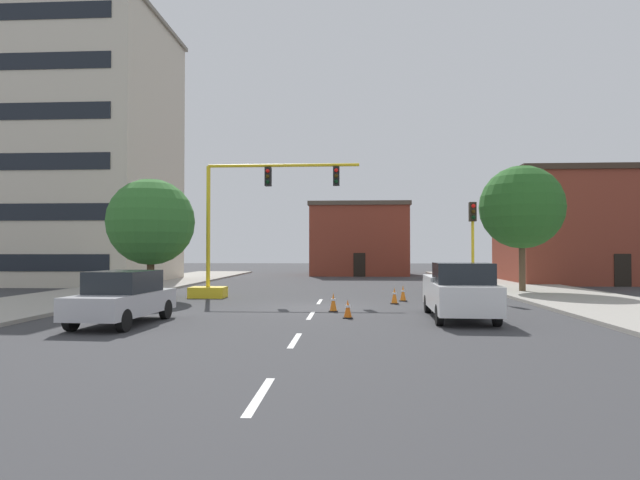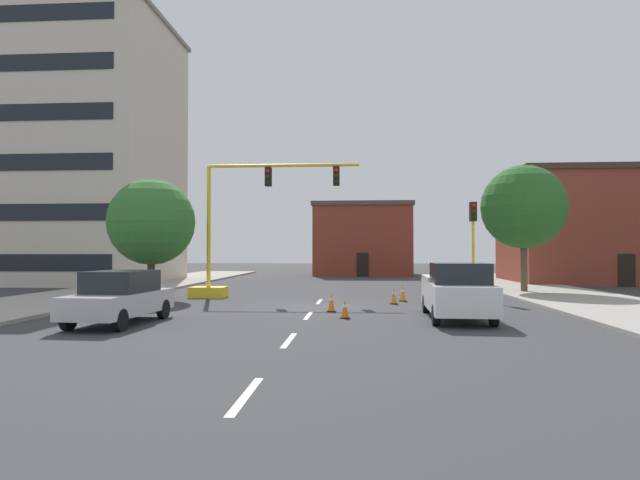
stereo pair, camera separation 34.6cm
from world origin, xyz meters
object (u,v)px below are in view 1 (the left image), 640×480
at_px(pickup_truck_white, 459,291).
at_px(tree_left_near, 151,222).
at_px(traffic_light_pole_right, 473,228).
at_px(sedan_silver_near_left, 123,297).
at_px(traffic_signal_gantry, 229,254).
at_px(traffic_cone_roadside_a, 403,293).
at_px(traffic_cone_roadside_c, 348,309).
at_px(traffic_cone_roadside_d, 333,302).
at_px(tree_right_mid, 522,207).
at_px(traffic_cone_roadside_b, 394,296).

bearing_deg(pickup_truck_white, tree_left_near, 153.80).
relative_size(traffic_light_pole_right, sedan_silver_near_left, 1.04).
distance_m(traffic_signal_gantry, traffic_light_pole_right, 12.30).
height_order(traffic_cone_roadside_a, traffic_cone_roadside_c, traffic_cone_roadside_a).
xyz_separation_m(tree_left_near, traffic_cone_roadside_a, (12.32, -0.10, -3.44)).
bearing_deg(traffic_light_pole_right, pickup_truck_white, -105.90).
xyz_separation_m(sedan_silver_near_left, traffic_cone_roadside_d, (6.73, 4.06, -0.52)).
distance_m(traffic_light_pole_right, sedan_silver_near_left, 16.80).
bearing_deg(tree_right_mid, traffic_cone_roadside_c, -129.61).
distance_m(pickup_truck_white, traffic_cone_roadside_c, 3.96).
distance_m(traffic_cone_roadside_a, traffic_cone_roadside_d, 5.61).
bearing_deg(traffic_cone_roadside_c, pickup_truck_white, 0.38).
bearing_deg(traffic_cone_roadside_a, tree_left_near, 179.54).
height_order(traffic_light_pole_right, tree_right_mid, tree_right_mid).
bearing_deg(tree_right_mid, traffic_light_pole_right, -131.98).
relative_size(traffic_light_pole_right, traffic_cone_roadside_d, 6.43).
relative_size(traffic_signal_gantry, traffic_cone_roadside_c, 13.00).
bearing_deg(traffic_cone_roadside_d, traffic_signal_gantry, 132.96).
bearing_deg(sedan_silver_near_left, traffic_cone_roadside_a, 41.31).
height_order(pickup_truck_white, sedan_silver_near_left, pickup_truck_white).
relative_size(traffic_light_pole_right, traffic_cone_roadside_c, 7.23).
xyz_separation_m(traffic_signal_gantry, tree_left_near, (-3.62, -1.22, 1.60)).
bearing_deg(traffic_signal_gantry, tree_left_near, -161.35).
bearing_deg(pickup_truck_white, traffic_cone_roadside_a, 101.41).
distance_m(traffic_signal_gantry, sedan_silver_near_left, 10.17).
height_order(traffic_cone_roadside_b, traffic_cone_roadside_c, traffic_cone_roadside_b).
bearing_deg(traffic_cone_roadside_b, traffic_signal_gantry, 161.74).
relative_size(traffic_cone_roadside_c, traffic_cone_roadside_d, 0.89).
bearing_deg(traffic_cone_roadside_d, tree_right_mid, 43.36).
height_order(traffic_signal_gantry, traffic_cone_roadside_a, traffic_signal_gantry).
height_order(traffic_light_pole_right, tree_left_near, tree_left_near).
relative_size(tree_left_near, traffic_cone_roadside_d, 7.97).
xyz_separation_m(sedan_silver_near_left, traffic_cone_roadside_c, (7.31, 2.04, -0.56)).
height_order(traffic_light_pole_right, pickup_truck_white, traffic_light_pole_right).
bearing_deg(traffic_signal_gantry, traffic_cone_roadside_c, -52.44).
distance_m(traffic_light_pole_right, pickup_truck_white, 8.40).
relative_size(traffic_cone_roadside_a, traffic_cone_roadside_d, 1.03).
bearing_deg(traffic_cone_roadside_a, tree_right_mid, 35.53).
relative_size(traffic_signal_gantry, pickup_truck_white, 1.58).
relative_size(pickup_truck_white, traffic_cone_roadside_c, 8.24).
relative_size(traffic_light_pole_right, traffic_cone_roadside_b, 6.40).
height_order(traffic_signal_gantry, traffic_cone_roadside_b, traffic_signal_gantry).
bearing_deg(traffic_cone_roadside_b, traffic_cone_roadside_c, -111.36).
relative_size(traffic_signal_gantry, tree_right_mid, 1.20).
xyz_separation_m(sedan_silver_near_left, traffic_cone_roadside_a, (9.88, 8.69, -0.51)).
distance_m(tree_left_near, traffic_cone_roadside_d, 10.87).
bearing_deg(pickup_truck_white, tree_right_mid, 63.62).
xyz_separation_m(traffic_light_pole_right, pickup_truck_white, (-2.19, -7.70, -2.55)).
height_order(traffic_signal_gantry, traffic_cone_roadside_c, traffic_signal_gantry).
relative_size(traffic_signal_gantry, traffic_light_pole_right, 1.80).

